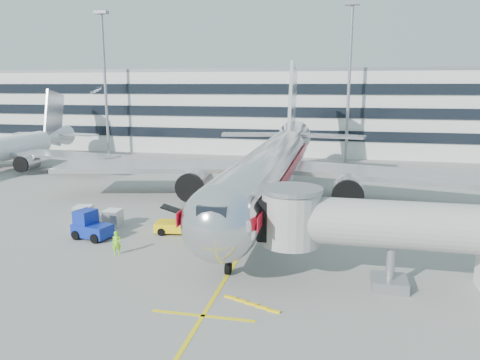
% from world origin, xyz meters
% --- Properties ---
extents(ground, '(180.00, 180.00, 0.00)m').
position_xyz_m(ground, '(0.00, 0.00, 0.00)').
color(ground, gray).
rests_on(ground, ground).
extents(lead_in_line, '(0.25, 70.00, 0.01)m').
position_xyz_m(lead_in_line, '(0.00, 10.00, 0.01)').
color(lead_in_line, yellow).
rests_on(lead_in_line, ground).
extents(stop_bar, '(6.00, 0.25, 0.01)m').
position_xyz_m(stop_bar, '(0.00, -14.00, 0.01)').
color(stop_bar, yellow).
rests_on(stop_bar, ground).
extents(main_jet, '(50.95, 48.70, 16.06)m').
position_xyz_m(main_jet, '(0.00, 11.72, 4.23)').
color(main_jet, silver).
rests_on(main_jet, ground).
extents(jet_bridge, '(17.80, 4.50, 7.00)m').
position_xyz_m(jet_bridge, '(12.18, -8.00, 3.87)').
color(jet_bridge, silver).
rests_on(jet_bridge, ground).
extents(terminal, '(150.00, 24.25, 15.60)m').
position_xyz_m(terminal, '(0.00, 57.95, 7.80)').
color(terminal, silver).
rests_on(terminal, ground).
extents(light_mast_west, '(2.40, 1.20, 25.45)m').
position_xyz_m(light_mast_west, '(-35.00, 42.00, 14.88)').
color(light_mast_west, gray).
rests_on(light_mast_west, ground).
extents(light_mast_centre, '(2.40, 1.20, 25.45)m').
position_xyz_m(light_mast_centre, '(8.00, 42.00, 14.88)').
color(light_mast_centre, gray).
rests_on(light_mast_centre, ground).
extents(belt_loader, '(5.30, 2.35, 2.49)m').
position_xyz_m(belt_loader, '(-5.87, -0.08, 0.71)').
color(belt_loader, yellow).
rests_on(belt_loader, ground).
extents(baggage_tug, '(3.51, 2.64, 2.38)m').
position_xyz_m(baggage_tug, '(-13.12, -2.97, 1.04)').
color(baggage_tug, '#0D2497').
rests_on(baggage_tug, ground).
extents(cargo_container_left, '(1.88, 1.88, 1.53)m').
position_xyz_m(cargo_container_left, '(-14.27, -0.95, 0.77)').
color(cargo_container_left, silver).
rests_on(cargo_container_left, ground).
extents(cargo_container_right, '(1.72, 1.72, 1.63)m').
position_xyz_m(cargo_container_right, '(-16.06, 0.92, 0.82)').
color(cargo_container_right, silver).
rests_on(cargo_container_right, ground).
extents(cargo_container_front, '(1.46, 1.46, 1.54)m').
position_xyz_m(cargo_container_front, '(-12.90, 0.59, 0.77)').
color(cargo_container_front, silver).
rests_on(cargo_container_front, ground).
extents(ramp_worker, '(0.79, 0.69, 1.82)m').
position_xyz_m(ramp_worker, '(-9.17, -6.09, 0.91)').
color(ramp_worker, '#8CFF1A').
rests_on(ramp_worker, ground).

